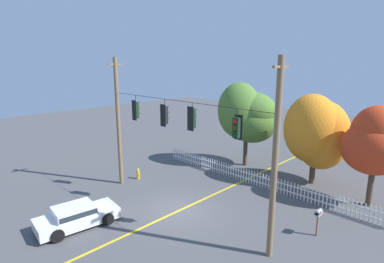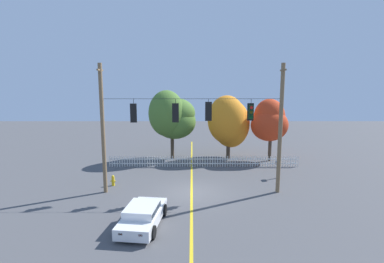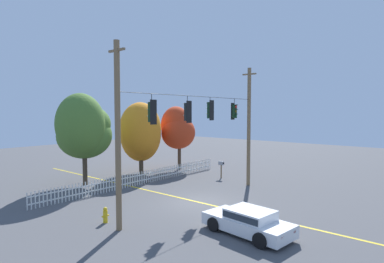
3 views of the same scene
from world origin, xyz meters
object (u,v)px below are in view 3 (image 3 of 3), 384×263
at_px(traffic_signal_westbound_side, 210,110).
at_px(fire_hydrant, 105,215).
at_px(autumn_maple_mid, 140,132).
at_px(autumn_maple_near_fence, 84,129).
at_px(traffic_signal_southbound_primary, 187,112).
at_px(roadside_mailbox, 221,164).
at_px(autumn_oak_far_east, 177,129).
at_px(parked_car, 248,221).
at_px(traffic_signal_eastbound_side, 234,111).
at_px(traffic_signal_northbound_primary, 152,112).

bearing_deg(traffic_signal_westbound_side, fire_hydrant, 169.06).
bearing_deg(autumn_maple_mid, autumn_maple_near_fence, -178.85).
height_order(traffic_signal_southbound_primary, autumn_maple_near_fence, autumn_maple_near_fence).
bearing_deg(autumn_maple_mid, fire_hydrant, -138.75).
distance_m(fire_hydrant, roadside_mailbox, 12.54).
bearing_deg(fire_hydrant, autumn_maple_mid, 41.25).
relative_size(autumn_maple_near_fence, autumn_maple_mid, 1.08).
bearing_deg(traffic_signal_southbound_primary, autumn_oak_far_east, 45.37).
xyz_separation_m(traffic_signal_westbound_side, parked_car, (-3.61, -4.82, -4.93)).
bearing_deg(roadside_mailbox, autumn_maple_mid, 115.84).
relative_size(traffic_signal_southbound_primary, traffic_signal_eastbound_side, 1.06).
bearing_deg(autumn_maple_near_fence, traffic_signal_westbound_side, -72.08).
bearing_deg(autumn_maple_mid, roadside_mailbox, -64.16).
height_order(traffic_signal_southbound_primary, parked_car, traffic_signal_southbound_primary).
bearing_deg(roadside_mailbox, autumn_oak_far_east, 82.76).
distance_m(autumn_maple_mid, fire_hydrant, 12.78).
bearing_deg(traffic_signal_northbound_primary, parked_car, -75.34).
xyz_separation_m(autumn_maple_mid, fire_hydrant, (-9.28, -8.14, -3.31)).
bearing_deg(autumn_maple_near_fence, roadside_mailbox, -36.25).
distance_m(autumn_oak_far_east, roadside_mailbox, 6.19).
xyz_separation_m(traffic_signal_southbound_primary, fire_hydrant, (-4.65, 1.31, -5.06)).
relative_size(traffic_signal_southbound_primary, roadside_mailbox, 1.10).
bearing_deg(parked_car, traffic_signal_westbound_side, 53.13).
bearing_deg(parked_car, autumn_maple_near_fence, 87.60).
relative_size(autumn_maple_near_fence, autumn_oak_far_east, 1.14).
bearing_deg(parked_car, autumn_oak_far_east, 53.45).
xyz_separation_m(traffic_signal_northbound_primary, roadside_mailbox, (10.48, 3.02, -4.29)).
xyz_separation_m(traffic_signal_northbound_primary, autumn_maple_mid, (7.36, 9.45, -1.73)).
height_order(autumn_maple_mid, roadside_mailbox, autumn_maple_mid).
relative_size(traffic_signal_westbound_side, roadside_mailbox, 1.02).
bearing_deg(fire_hydrant, autumn_oak_far_east, 28.95).
relative_size(autumn_maple_mid, roadside_mailbox, 4.49).
bearing_deg(parked_car, autumn_maple_mid, 66.86).
bearing_deg(traffic_signal_westbound_side, autumn_maple_mid, 75.27).
distance_m(parked_car, fire_hydrant, 6.91).
xyz_separation_m(parked_car, roadside_mailbox, (9.22, 7.84, 0.53)).
distance_m(traffic_signal_eastbound_side, autumn_oak_far_east, 9.39).
relative_size(autumn_maple_near_fence, fire_hydrant, 8.75).
bearing_deg(traffic_signal_northbound_primary, traffic_signal_westbound_side, -0.00).
distance_m(traffic_signal_westbound_side, autumn_maple_mid, 9.95).
relative_size(traffic_signal_northbound_primary, traffic_signal_westbound_side, 1.08).
bearing_deg(parked_car, traffic_signal_eastbound_side, 37.12).
height_order(traffic_signal_eastbound_side, roadside_mailbox, traffic_signal_eastbound_side).
relative_size(traffic_signal_westbound_side, autumn_maple_mid, 0.23).
distance_m(autumn_oak_far_east, parked_car, 16.96).
bearing_deg(autumn_maple_mid, traffic_signal_southbound_primary, -116.10).
bearing_deg(fire_hydrant, traffic_signal_southbound_primary, -15.77).
bearing_deg(traffic_signal_westbound_side, parked_car, -126.87).
relative_size(autumn_maple_mid, fire_hydrant, 8.10).
distance_m(traffic_signal_northbound_primary, autumn_oak_far_east, 14.17).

